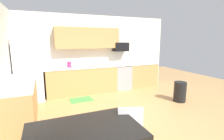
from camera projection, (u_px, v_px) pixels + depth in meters
The scene contains 18 objects.
ground_plane at pixel (128, 118), 3.97m from camera, with size 12.00×12.00×0.00m, color tan.
wall_back at pixel (95, 53), 6.13m from camera, with size 5.80×0.10×2.70m, color silver.
cabinet_run_back at pixel (83, 81), 5.77m from camera, with size 2.39×0.60×0.90m, color tan.
cabinet_run_back_right at pixel (141, 75), 6.67m from camera, with size 1.16×0.60×0.90m, color tan.
cabinet_run_left at pixel (21, 103), 3.74m from camera, with size 0.60×2.00×0.90m, color tan.
countertop_back at pixel (98, 66), 5.89m from camera, with size 4.80×0.64×0.04m, color silver.
countertop_left at pixel (19, 82), 3.66m from camera, with size 0.64×2.00×0.04m, color silver.
upper_cabinets_back at pixel (88, 38), 5.72m from camera, with size 2.20×0.34×0.70m, color tan.
refrigerator at pixel (29, 71), 4.99m from camera, with size 0.76×0.70×1.81m, color white.
oven_range at pixel (121, 77), 6.33m from camera, with size 0.60×0.60×0.91m.
microwave at pixel (121, 47), 6.22m from camera, with size 0.54×0.36×0.32m, color black.
sink_basin at pixel (79, 69), 5.64m from camera, with size 0.48×0.40×0.14m, color #A5A8AD.
sink_faucet at pixel (77, 63), 5.78m from camera, with size 0.02×0.02×0.24m, color #B2B5BA.
dining_table at pixel (85, 134), 2.07m from camera, with size 1.40×0.90×0.75m.
chair_near_table at pixel (131, 133), 2.42m from camera, with size 0.51×0.51×0.85m.
trash_bin at pixel (180, 92), 5.02m from camera, with size 0.36×0.36×0.60m, color black.
floor_mat at pixel (81, 100), 5.18m from camera, with size 0.70×0.50×0.01m, color #4CA54C.
kettle at pixel (69, 65), 5.55m from camera, with size 0.14×0.14×0.20m, color #CC3372.
Camera 1 is at (-1.79, -3.26, 1.84)m, focal length 26.74 mm.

